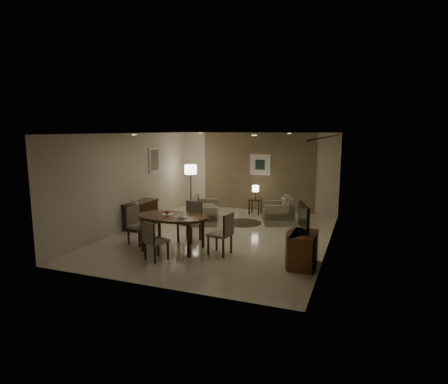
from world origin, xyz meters
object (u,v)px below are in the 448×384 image
at_px(console_desk, 141,214).
at_px(sofa, 205,209).
at_px(chair_near, 156,240).
at_px(chair_left, 139,226).
at_px(dining_table, 173,233).
at_px(tv_cabinet, 303,250).
at_px(side_table, 255,206).
at_px(floor_lamp, 191,188).
at_px(armchair, 278,210).
at_px(chair_far, 189,222).
at_px(chair_right, 220,234).

bearing_deg(console_desk, sofa, 42.91).
bearing_deg(chair_near, chair_left, -19.08).
bearing_deg(chair_left, dining_table, -82.74).
bearing_deg(chair_near, tv_cabinet, -144.74).
relative_size(console_desk, chair_near, 1.39).
bearing_deg(sofa, chair_left, 147.74).
bearing_deg(dining_table, side_table, 79.76).
xyz_separation_m(side_table, floor_lamp, (-2.19, -0.39, 0.55)).
distance_m(tv_cabinet, dining_table, 3.04).
bearing_deg(floor_lamp, armchair, -10.17).
xyz_separation_m(tv_cabinet, side_table, (-2.27, 4.31, -0.09)).
bearing_deg(sofa, chair_far, 172.45).
bearing_deg(side_table, dining_table, -100.24).
height_order(chair_left, chair_right, chair_right).
xyz_separation_m(chair_far, chair_right, (1.09, -0.65, -0.02)).
bearing_deg(side_table, chair_near, -98.69).
distance_m(chair_near, sofa, 3.60).
height_order(console_desk, floor_lamp, floor_lamp).
distance_m(console_desk, sofa, 1.96).
relative_size(chair_near, chair_far, 0.87).
relative_size(dining_table, chair_left, 1.87).
height_order(chair_far, chair_left, chair_far).
height_order(tv_cabinet, armchair, armchair).
bearing_deg(armchair, tv_cabinet, 0.58).
xyz_separation_m(console_desk, tv_cabinet, (4.89, -1.50, -0.03)).
height_order(chair_near, chair_right, chair_right).
relative_size(chair_left, sofa, 0.60).
distance_m(chair_near, chair_left, 1.30).
distance_m(tv_cabinet, armchair, 3.59).
relative_size(chair_right, sofa, 0.62).
xyz_separation_m(console_desk, chair_left, (0.86, -1.40, 0.09)).
bearing_deg(chair_near, side_table, -77.19).
distance_m(dining_table, armchair, 3.76).
bearing_deg(chair_right, chair_near, -46.44).
distance_m(chair_near, armchair, 4.45).
bearing_deg(chair_right, sofa, -142.86).
xyz_separation_m(chair_near, floor_lamp, (-1.41, 4.66, 0.37)).
distance_m(chair_right, side_table, 4.24).
relative_size(chair_far, armchair, 1.10).
distance_m(chair_left, side_table, 4.56).
bearing_deg(floor_lamp, console_desk, -100.20).
xyz_separation_m(console_desk, chair_near, (1.85, -2.24, 0.06)).
distance_m(chair_near, chair_far, 1.49).
height_order(console_desk, side_table, console_desk).
relative_size(dining_table, chair_right, 1.82).
relative_size(console_desk, side_table, 2.33).
relative_size(dining_table, chair_far, 1.73).
bearing_deg(tv_cabinet, console_desk, 162.95).
bearing_deg(side_table, chair_far, -101.32).
xyz_separation_m(chair_near, chair_left, (-0.99, 0.85, 0.03)).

